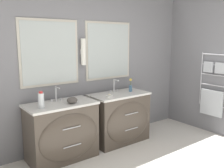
{
  "coord_description": "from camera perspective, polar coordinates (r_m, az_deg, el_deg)",
  "views": [
    {
      "loc": [
        -1.96,
        -1.19,
        1.67
      ],
      "look_at": [
        0.07,
        1.51,
        1.05
      ],
      "focal_mm": 40.0,
      "sensor_mm": 36.0,
      "label": 1
    }
  ],
  "objects": [
    {
      "name": "faucet_left",
      "position": [
        3.56,
        -12.6,
        -2.24
      ],
      "size": [
        0.17,
        0.13,
        0.21
      ],
      "color": "silver",
      "rests_on": "vanity_left"
    },
    {
      "name": "vanity_right",
      "position": [
        4.08,
        1.9,
        -7.62
      ],
      "size": [
        0.95,
        0.58,
        0.8
      ],
      "color": "#4C4238",
      "rests_on": "ground_plane"
    },
    {
      "name": "soap_dish",
      "position": [
        3.77,
        -0.65,
        -2.68
      ],
      "size": [
        0.09,
        0.06,
        0.04
      ],
      "color": "white",
      "rests_on": "vanity_right"
    },
    {
      "name": "faucet_right",
      "position": [
        4.08,
        0.58,
        -0.4
      ],
      "size": [
        0.17,
        0.13,
        0.21
      ],
      "color": "silver",
      "rests_on": "vanity_right"
    },
    {
      "name": "toiletry_bottle",
      "position": [
        3.26,
        -15.89,
        -3.61
      ],
      "size": [
        0.07,
        0.07,
        0.22
      ],
      "color": "silver",
      "rests_on": "vanity_left"
    },
    {
      "name": "wall_back",
      "position": [
        3.91,
        -6.82,
        4.98
      ],
      "size": [
        5.71,
        0.16,
        2.6
      ],
      "color": "slate",
      "rests_on": "ground_plane"
    },
    {
      "name": "amenity_bowl",
      "position": [
        3.43,
        -9.11,
        -3.69
      ],
      "size": [
        0.14,
        0.14,
        0.09
      ],
      "color": "#4C4742",
      "rests_on": "vanity_left"
    },
    {
      "name": "flower_vase",
      "position": [
        4.13,
        4.25,
        -0.5
      ],
      "size": [
        0.05,
        0.05,
        0.22
      ],
      "color": "teal",
      "rests_on": "vanity_right"
    },
    {
      "name": "vanity_left",
      "position": [
        3.57,
        -11.22,
        -10.53
      ],
      "size": [
        0.95,
        0.58,
        0.8
      ],
      "color": "#4C4238",
      "rests_on": "ground_plane"
    }
  ]
}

